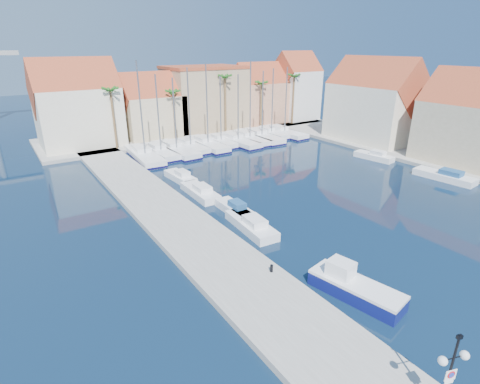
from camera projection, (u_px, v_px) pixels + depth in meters
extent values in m
plane|color=black|center=(351.00, 258.00, 29.45)|extent=(260.00, 260.00, 0.00)
cube|color=gray|center=(175.00, 220.00, 35.24)|extent=(6.00, 77.00, 0.50)
cube|color=gray|center=(192.00, 131.00, 71.75)|extent=(54.00, 16.00, 0.50)
cube|color=gray|center=(417.00, 152.00, 57.38)|extent=(12.00, 60.00, 0.50)
cylinder|color=black|center=(449.00, 376.00, 15.69)|extent=(0.11, 0.11, 4.40)
cylinder|color=black|center=(448.00, 359.00, 15.26)|extent=(0.54, 0.22, 0.05)
cylinder|color=black|center=(459.00, 357.00, 15.40)|extent=(0.54, 0.22, 0.05)
sphere|color=white|center=(443.00, 361.00, 15.19)|extent=(0.40, 0.40, 0.40)
sphere|color=white|center=(465.00, 355.00, 15.46)|extent=(0.40, 0.40, 0.40)
cube|color=black|center=(460.00, 337.00, 14.92)|extent=(0.27, 0.20, 0.18)
cube|color=white|center=(451.00, 375.00, 15.59)|extent=(0.53, 0.20, 0.55)
cylinder|color=red|center=(451.00, 375.00, 15.55)|extent=(0.36, 0.13, 0.37)
cylinder|color=#1933A5|center=(452.00, 375.00, 15.54)|extent=(0.26, 0.09, 0.26)
cube|color=white|center=(449.00, 382.00, 15.73)|extent=(0.43, 0.17, 0.15)
cylinder|color=black|center=(271.00, 268.00, 26.68)|extent=(0.22, 0.22, 0.55)
cube|color=#0F155A|center=(356.00, 291.00, 24.74)|extent=(3.27, 6.50, 0.93)
cube|color=white|center=(357.00, 284.00, 24.53)|extent=(3.27, 6.50, 0.21)
cube|color=white|center=(341.00, 269.00, 25.14)|extent=(1.65, 1.89, 1.14)
cube|color=white|center=(251.00, 225.00, 33.89)|extent=(2.55, 6.56, 0.80)
cube|color=white|center=(255.00, 221.00, 33.11)|extent=(1.61, 2.35, 0.60)
cube|color=white|center=(235.00, 209.00, 37.18)|extent=(1.73, 5.17, 0.80)
cube|color=navy|center=(237.00, 204.00, 36.52)|extent=(1.18, 1.82, 0.60)
cube|color=white|center=(200.00, 192.00, 41.48)|extent=(2.16, 6.35, 0.80)
cube|color=white|center=(202.00, 188.00, 40.73)|extent=(1.46, 2.24, 0.60)
cube|color=white|center=(180.00, 177.00, 46.10)|extent=(2.09, 5.60, 0.80)
cube|color=white|center=(182.00, 173.00, 45.44)|extent=(1.35, 2.00, 0.60)
cube|color=white|center=(444.00, 176.00, 46.42)|extent=(2.94, 7.28, 0.80)
cube|color=navy|center=(451.00, 172.00, 45.65)|extent=(1.82, 2.62, 0.60)
cube|color=white|center=(374.00, 157.00, 54.63)|extent=(2.62, 5.85, 0.80)
cube|color=white|center=(378.00, 153.00, 53.98)|extent=(1.54, 2.14, 0.60)
cube|color=white|center=(144.00, 155.00, 54.80)|extent=(3.76, 11.79, 1.00)
cube|color=#0F0C3F|center=(144.00, 158.00, 54.92)|extent=(3.83, 11.85, 0.28)
cube|color=white|center=(141.00, 148.00, 55.45)|extent=(2.33, 3.61, 0.60)
cylinder|color=slate|center=(141.00, 109.00, 51.80)|extent=(0.20, 0.20, 12.76)
cube|color=white|center=(160.00, 152.00, 56.63)|extent=(2.68, 9.93, 1.00)
cube|color=#0F0C3F|center=(160.00, 154.00, 56.74)|extent=(2.74, 9.99, 0.28)
cube|color=white|center=(157.00, 145.00, 57.10)|extent=(1.83, 2.99, 0.60)
cylinder|color=slate|center=(158.00, 113.00, 54.07)|extent=(0.20, 0.20, 10.82)
cube|color=white|center=(175.00, 150.00, 57.78)|extent=(3.65, 11.51, 1.00)
cube|color=#0F0C3F|center=(175.00, 152.00, 57.90)|extent=(3.71, 11.58, 0.28)
cube|color=white|center=(171.00, 143.00, 58.33)|extent=(2.27, 3.53, 0.60)
cylinder|color=slate|center=(174.00, 114.00, 55.29)|extent=(0.20, 0.20, 10.26)
cube|color=white|center=(189.00, 147.00, 59.51)|extent=(2.93, 9.32, 1.00)
cube|color=#0F0C3F|center=(190.00, 149.00, 59.62)|extent=(2.99, 9.39, 0.28)
cube|color=white|center=(186.00, 141.00, 59.90)|extent=(1.83, 2.85, 0.60)
cylinder|color=slate|center=(189.00, 107.00, 56.86)|extent=(0.20, 0.20, 11.54)
cube|color=white|center=(207.00, 144.00, 60.89)|extent=(2.82, 10.84, 1.00)
cube|color=#0F0C3F|center=(207.00, 146.00, 61.01)|extent=(2.88, 10.90, 0.28)
cube|color=white|center=(203.00, 138.00, 61.43)|extent=(1.97, 3.25, 0.60)
cylinder|color=slate|center=(207.00, 104.00, 58.07)|extent=(0.20, 0.20, 12.04)
cube|color=white|center=(220.00, 142.00, 62.41)|extent=(2.24, 8.22, 1.00)
cube|color=#0F0C3F|center=(220.00, 144.00, 62.53)|extent=(2.30, 8.28, 0.28)
cube|color=white|center=(217.00, 136.00, 62.76)|extent=(1.52, 2.48, 0.60)
cylinder|color=slate|center=(221.00, 109.00, 60.05)|extent=(0.20, 0.20, 10.09)
cube|color=white|center=(236.00, 141.00, 62.98)|extent=(3.46, 11.00, 1.00)
cube|color=#0F0C3F|center=(236.00, 143.00, 63.10)|extent=(3.52, 11.06, 0.28)
cube|color=white|center=(232.00, 135.00, 63.49)|extent=(2.16, 3.37, 0.60)
cylinder|color=slate|center=(238.00, 107.00, 60.49)|extent=(0.20, 0.20, 10.34)
cube|color=white|center=(248.00, 138.00, 64.72)|extent=(2.82, 10.70, 1.00)
cube|color=#0F0C3F|center=(248.00, 140.00, 64.83)|extent=(2.88, 10.76, 0.28)
cube|color=white|center=(245.00, 133.00, 65.25)|extent=(1.96, 3.21, 0.60)
cylinder|color=slate|center=(250.00, 100.00, 61.87)|extent=(0.20, 0.20, 12.20)
cube|color=white|center=(260.00, 137.00, 66.08)|extent=(3.48, 11.55, 1.00)
cube|color=#0F0C3F|center=(260.00, 138.00, 66.20)|extent=(3.55, 11.62, 0.28)
cube|color=white|center=(257.00, 131.00, 66.70)|extent=(2.23, 3.52, 0.60)
cylinder|color=slate|center=(263.00, 103.00, 63.49)|extent=(0.20, 0.20, 10.64)
cube|color=white|center=(270.00, 134.00, 68.04)|extent=(2.60, 8.43, 1.00)
cube|color=#0F0C3F|center=(270.00, 136.00, 68.15)|extent=(2.66, 8.50, 0.28)
cube|color=white|center=(267.00, 129.00, 68.37)|extent=(1.64, 2.58, 0.60)
cylinder|color=slate|center=(272.00, 101.00, 65.54)|extent=(0.20, 0.20, 10.88)
cube|color=white|center=(282.00, 133.00, 69.02)|extent=(3.36, 11.02, 1.00)
cube|color=#0F0C3F|center=(282.00, 134.00, 69.14)|extent=(3.42, 11.08, 0.28)
cube|color=white|center=(279.00, 127.00, 69.54)|extent=(2.14, 3.36, 0.60)
cylinder|color=slate|center=(286.00, 100.00, 66.40)|extent=(0.20, 0.20, 11.03)
cube|color=beige|center=(79.00, 117.00, 59.00)|extent=(12.00, 9.00, 9.00)
cube|color=maroon|center=(75.00, 88.00, 57.35)|extent=(12.30, 9.00, 9.00)
cube|color=tan|center=(152.00, 116.00, 65.51)|extent=(10.00, 8.00, 7.00)
cube|color=maroon|center=(150.00, 95.00, 64.22)|extent=(10.30, 8.00, 8.00)
cube|color=tan|center=(205.00, 99.00, 71.18)|extent=(14.00, 10.00, 11.00)
cube|color=maroon|center=(203.00, 67.00, 69.06)|extent=(14.20, 10.20, 0.50)
cube|color=tan|center=(258.00, 103.00, 77.09)|extent=(10.00, 8.00, 8.00)
cube|color=maroon|center=(259.00, 82.00, 75.62)|extent=(10.30, 8.00, 8.00)
cube|color=silver|center=(295.00, 95.00, 80.55)|extent=(8.00, 8.00, 10.00)
cube|color=maroon|center=(296.00, 71.00, 78.71)|extent=(8.30, 8.00, 8.00)
cube|color=tan|center=(471.00, 133.00, 50.38)|extent=(9.00, 12.00, 8.00)
cube|color=maroon|center=(477.00, 103.00, 48.91)|extent=(9.00, 12.30, 9.00)
cube|color=beige|center=(373.00, 113.00, 62.62)|extent=(9.00, 14.00, 9.00)
cube|color=maroon|center=(377.00, 85.00, 60.97)|extent=(9.00, 14.30, 9.00)
cylinder|color=brown|center=(114.00, 119.00, 57.16)|extent=(0.36, 0.36, 9.00)
sphere|color=#205D1A|center=(110.00, 90.00, 55.56)|extent=(2.60, 2.60, 2.60)
cylinder|color=brown|center=(174.00, 116.00, 62.46)|extent=(0.36, 0.36, 8.00)
sphere|color=#205D1A|center=(173.00, 92.00, 61.05)|extent=(2.60, 2.60, 2.60)
cylinder|color=brown|center=(225.00, 105.00, 67.21)|extent=(0.36, 0.36, 10.00)
sphere|color=#205D1A|center=(225.00, 77.00, 65.43)|extent=(2.60, 2.60, 2.60)
cylinder|color=brown|center=(261.00, 106.00, 71.58)|extent=(0.36, 0.36, 8.50)
sphere|color=#205D1A|center=(262.00, 83.00, 70.07)|extent=(2.60, 2.60, 2.60)
cylinder|color=brown|center=(293.00, 100.00, 75.49)|extent=(0.36, 0.36, 9.50)
sphere|color=#205D1A|center=(294.00, 76.00, 73.80)|extent=(2.60, 2.60, 2.60)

